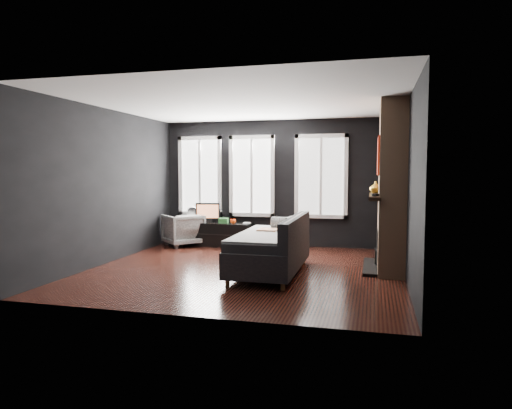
% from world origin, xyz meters
% --- Properties ---
extents(floor, '(5.00, 5.00, 0.00)m').
position_xyz_m(floor, '(0.00, 0.00, 0.00)').
color(floor, black).
rests_on(floor, ground).
extents(ceiling, '(5.00, 5.00, 0.00)m').
position_xyz_m(ceiling, '(0.00, 0.00, 2.70)').
color(ceiling, white).
rests_on(ceiling, ground).
extents(wall_back, '(5.00, 0.02, 2.70)m').
position_xyz_m(wall_back, '(0.00, 2.50, 1.35)').
color(wall_back, black).
rests_on(wall_back, ground).
extents(wall_left, '(0.02, 5.00, 2.70)m').
position_xyz_m(wall_left, '(-2.50, 0.00, 1.35)').
color(wall_left, black).
rests_on(wall_left, ground).
extents(wall_right, '(0.02, 5.00, 2.70)m').
position_xyz_m(wall_right, '(2.50, 0.00, 1.35)').
color(wall_right, black).
rests_on(wall_right, ground).
extents(windows, '(4.00, 0.16, 1.76)m').
position_xyz_m(windows, '(-0.45, 2.46, 2.38)').
color(windows, white).
rests_on(windows, wall_back).
extents(fireplace, '(0.70, 1.62, 2.70)m').
position_xyz_m(fireplace, '(2.30, 0.60, 1.35)').
color(fireplace, '#93724C').
rests_on(fireplace, floor).
extents(sofa, '(1.07, 2.14, 0.92)m').
position_xyz_m(sofa, '(0.45, -0.18, 0.46)').
color(sofa, '#252628').
rests_on(sofa, floor).
extents(stripe_pillow, '(0.13, 0.38, 0.37)m').
position_xyz_m(stripe_pillow, '(0.68, 0.37, 0.66)').
color(stripe_pillow, gray).
rests_on(stripe_pillow, sofa).
extents(armchair, '(1.01, 1.01, 0.76)m').
position_xyz_m(armchair, '(-1.95, 1.95, 0.38)').
color(armchair, white).
rests_on(armchair, floor).
extents(media_console, '(1.49, 0.54, 0.50)m').
position_xyz_m(media_console, '(-1.20, 2.10, 0.25)').
color(media_console, black).
rests_on(media_console, floor).
extents(monitor, '(0.55, 0.22, 0.48)m').
position_xyz_m(monitor, '(-1.44, 2.11, 0.74)').
color(monitor, black).
rests_on(monitor, media_console).
extents(desk_fan, '(0.28, 0.28, 0.34)m').
position_xyz_m(desk_fan, '(-1.80, 2.12, 0.67)').
color(desk_fan, '#A6A6A6').
rests_on(desk_fan, media_console).
extents(mug, '(0.15, 0.13, 0.12)m').
position_xyz_m(mug, '(-0.84, 2.01, 0.56)').
color(mug, '#EC3F09').
rests_on(mug, media_console).
extents(book, '(0.15, 0.03, 0.20)m').
position_xyz_m(book, '(-0.64, 2.12, 0.60)').
color(book, '#B6A78D').
rests_on(book, media_console).
extents(storage_box, '(0.19, 0.12, 0.11)m').
position_xyz_m(storage_box, '(-1.06, 2.05, 0.56)').
color(storage_box, '#327735').
rests_on(storage_box, media_console).
extents(mantel_vase, '(0.21, 0.22, 0.20)m').
position_xyz_m(mantel_vase, '(2.05, 1.05, 1.33)').
color(mantel_vase, gold).
rests_on(mantel_vase, fireplace).
extents(mantel_clock, '(0.13, 0.13, 0.04)m').
position_xyz_m(mantel_clock, '(2.05, 0.05, 1.25)').
color(mantel_clock, black).
rests_on(mantel_clock, fireplace).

